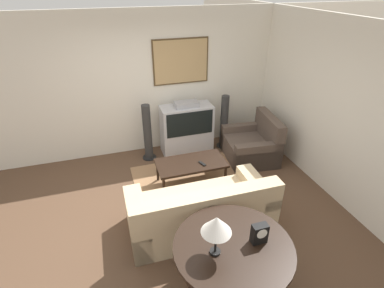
{
  "coord_description": "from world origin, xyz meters",
  "views": [
    {
      "loc": [
        -0.74,
        -3.36,
        3.16
      ],
      "look_at": [
        0.55,
        0.71,
        0.75
      ],
      "focal_mm": 28.0,
      "sensor_mm": 36.0,
      "label": 1
    }
  ],
  "objects_px": {
    "armchair": "(252,145)",
    "couch": "(201,212)",
    "tv": "(187,129)",
    "coffee_table": "(191,164)",
    "table_lamp": "(217,225)",
    "mantel_clock": "(259,233)",
    "speaker_tower_left": "(148,134)",
    "console_table": "(233,250)",
    "speaker_tower_right": "(224,123)"
  },
  "relations": [
    {
      "from": "mantel_clock",
      "to": "speaker_tower_right",
      "type": "xyz_separation_m",
      "value": [
        0.97,
        3.17,
        -0.34
      ]
    },
    {
      "from": "tv",
      "to": "coffee_table",
      "type": "bearing_deg",
      "value": -102.91
    },
    {
      "from": "tv",
      "to": "speaker_tower_right",
      "type": "distance_m",
      "value": 0.79
    },
    {
      "from": "armchair",
      "to": "coffee_table",
      "type": "relative_size",
      "value": 0.94
    },
    {
      "from": "tv",
      "to": "coffee_table",
      "type": "distance_m",
      "value": 1.12
    },
    {
      "from": "tv",
      "to": "table_lamp",
      "type": "distance_m",
      "value": 3.33
    },
    {
      "from": "coffee_table",
      "to": "armchair",
      "type": "bearing_deg",
      "value": 17.71
    },
    {
      "from": "speaker_tower_right",
      "to": "tv",
      "type": "bearing_deg",
      "value": 177.2
    },
    {
      "from": "couch",
      "to": "speaker_tower_right",
      "type": "height_order",
      "value": "speaker_tower_right"
    },
    {
      "from": "tv",
      "to": "speaker_tower_right",
      "type": "xyz_separation_m",
      "value": [
        0.79,
        -0.04,
        0.03
      ]
    },
    {
      "from": "tv",
      "to": "coffee_table",
      "type": "height_order",
      "value": "tv"
    },
    {
      "from": "coffee_table",
      "to": "speaker_tower_left",
      "type": "distance_m",
      "value": 1.18
    },
    {
      "from": "armchair",
      "to": "couch",
      "type": "bearing_deg",
      "value": -40.27
    },
    {
      "from": "console_table",
      "to": "table_lamp",
      "type": "relative_size",
      "value": 2.67
    },
    {
      "from": "couch",
      "to": "armchair",
      "type": "bearing_deg",
      "value": -136.14
    },
    {
      "from": "table_lamp",
      "to": "speaker_tower_right",
      "type": "xyz_separation_m",
      "value": [
        1.45,
        3.17,
        -0.59
      ]
    },
    {
      "from": "coffee_table",
      "to": "mantel_clock",
      "type": "xyz_separation_m",
      "value": [
        0.07,
        -2.12,
        0.48
      ]
    },
    {
      "from": "couch",
      "to": "coffee_table",
      "type": "bearing_deg",
      "value": -99.45
    },
    {
      "from": "console_table",
      "to": "armchair",
      "type": "bearing_deg",
      "value": 57.96
    },
    {
      "from": "tv",
      "to": "table_lamp",
      "type": "xyz_separation_m",
      "value": [
        -0.66,
        -3.21,
        0.62
      ]
    },
    {
      "from": "couch",
      "to": "table_lamp",
      "type": "distance_m",
      "value": 1.38
    },
    {
      "from": "speaker_tower_right",
      "to": "armchair",
      "type": "bearing_deg",
      "value": -59.31
    },
    {
      "from": "armchair",
      "to": "coffee_table",
      "type": "xyz_separation_m",
      "value": [
        -1.39,
        -0.44,
        0.11
      ]
    },
    {
      "from": "tv",
      "to": "console_table",
      "type": "relative_size",
      "value": 0.86
    },
    {
      "from": "table_lamp",
      "to": "armchair",
      "type": "bearing_deg",
      "value": 54.89
    },
    {
      "from": "tv",
      "to": "armchair",
      "type": "bearing_deg",
      "value": -29.22
    },
    {
      "from": "mantel_clock",
      "to": "speaker_tower_left",
      "type": "relative_size",
      "value": 0.2
    },
    {
      "from": "armchair",
      "to": "coffee_table",
      "type": "bearing_deg",
      "value": -65.96
    },
    {
      "from": "mantel_clock",
      "to": "speaker_tower_left",
      "type": "height_order",
      "value": "speaker_tower_left"
    },
    {
      "from": "console_table",
      "to": "speaker_tower_left",
      "type": "xyz_separation_m",
      "value": [
        -0.34,
        3.15,
        -0.16
      ]
    },
    {
      "from": "table_lamp",
      "to": "tv",
      "type": "bearing_deg",
      "value": 78.33
    },
    {
      "from": "speaker_tower_left",
      "to": "table_lamp",
      "type": "bearing_deg",
      "value": -87.75
    },
    {
      "from": "tv",
      "to": "mantel_clock",
      "type": "distance_m",
      "value": 3.23
    },
    {
      "from": "coffee_table",
      "to": "speaker_tower_right",
      "type": "distance_m",
      "value": 1.48
    },
    {
      "from": "mantel_clock",
      "to": "console_table",
      "type": "bearing_deg",
      "value": 175.19
    },
    {
      "from": "tv",
      "to": "coffee_table",
      "type": "relative_size",
      "value": 0.93
    },
    {
      "from": "speaker_tower_left",
      "to": "console_table",
      "type": "bearing_deg",
      "value": -83.9
    },
    {
      "from": "coffee_table",
      "to": "console_table",
      "type": "bearing_deg",
      "value": -95.48
    },
    {
      "from": "mantel_clock",
      "to": "tv",
      "type": "bearing_deg",
      "value": 86.75
    },
    {
      "from": "couch",
      "to": "speaker_tower_right",
      "type": "bearing_deg",
      "value": -119.77
    },
    {
      "from": "table_lamp",
      "to": "speaker_tower_right",
      "type": "bearing_deg",
      "value": 65.43
    },
    {
      "from": "console_table",
      "to": "speaker_tower_right",
      "type": "relative_size",
      "value": 1.11
    },
    {
      "from": "speaker_tower_left",
      "to": "tv",
      "type": "bearing_deg",
      "value": 2.8
    },
    {
      "from": "speaker_tower_left",
      "to": "speaker_tower_right",
      "type": "xyz_separation_m",
      "value": [
        1.57,
        0.0,
        0.0
      ]
    },
    {
      "from": "tv",
      "to": "armchair",
      "type": "height_order",
      "value": "tv"
    },
    {
      "from": "coffee_table",
      "to": "table_lamp",
      "type": "relative_size",
      "value": 2.48
    },
    {
      "from": "tv",
      "to": "mantel_clock",
      "type": "bearing_deg",
      "value": -93.25
    },
    {
      "from": "console_table",
      "to": "couch",
      "type": "bearing_deg",
      "value": 88.95
    },
    {
      "from": "table_lamp",
      "to": "speaker_tower_left",
      "type": "relative_size",
      "value": 0.42
    },
    {
      "from": "table_lamp",
      "to": "speaker_tower_left",
      "type": "distance_m",
      "value": 3.22
    }
  ]
}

